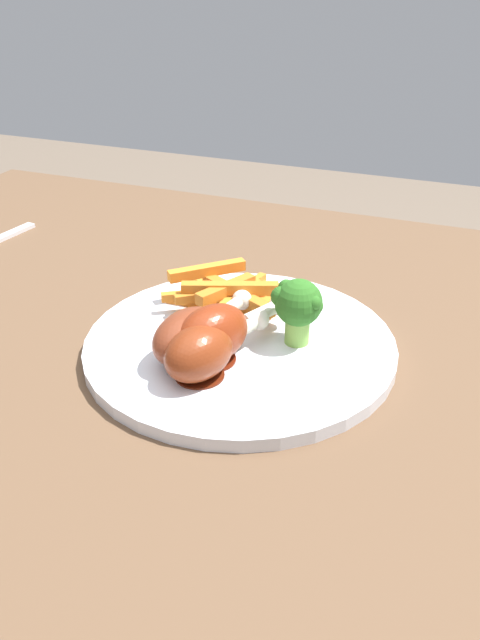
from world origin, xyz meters
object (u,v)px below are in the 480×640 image
(dinner_plate, at_px, (240,345))
(chicken_drumstick_far, at_px, (192,334))
(broccoli_floret_front, at_px, (297,305))
(dining_table, at_px, (285,474))
(carrot_fries_pile, at_px, (229,294))
(chicken_drumstick_extra, at_px, (216,333))
(chicken_drumstick_near, at_px, (204,350))

(dinner_plate, xyz_separation_m, chicken_drumstick_far, (0.03, 0.04, 0.03))
(dinner_plate, height_order, broccoli_floret_front, broccoli_floret_front)
(dining_table, relative_size, carrot_fries_pile, 9.46)
(carrot_fries_pile, bearing_deg, chicken_drumstick_extra, 106.23)
(broccoli_floret_front, distance_m, chicken_drumstick_near, 0.10)
(dining_table, xyz_separation_m, dinner_plate, (0.06, -0.05, 0.09))
(carrot_fries_pile, relative_size, chicken_drumstick_far, 1.01)
(carrot_fries_pile, distance_m, chicken_drumstick_near, 0.12)
(carrot_fries_pile, bearing_deg, dining_table, 132.58)
(dining_table, xyz_separation_m, broccoli_floret_front, (0.02, -0.07, 0.13))
(dining_table, xyz_separation_m, chicken_drumstick_extra, (0.07, -0.02, 0.12))
(broccoli_floret_front, bearing_deg, chicken_drumstick_far, 35.43)
(dinner_plate, xyz_separation_m, chicken_drumstick_extra, (0.01, 0.04, 0.03))
(broccoli_floret_front, relative_size, carrot_fries_pile, 0.45)
(broccoli_floret_front, relative_size, chicken_drumstick_far, 0.46)
(dining_table, height_order, carrot_fries_pile, carrot_fries_pile)
(dining_table, distance_m, dinner_plate, 0.12)
(dinner_plate, distance_m, chicken_drumstick_extra, 0.05)
(broccoli_floret_front, xyz_separation_m, carrot_fries_pile, (0.08, -0.04, -0.02))
(dining_table, distance_m, chicken_drumstick_far, 0.15)
(broccoli_floret_front, height_order, chicken_drumstick_near, broccoli_floret_front)
(broccoli_floret_front, relative_size, chicken_drumstick_near, 0.51)
(dinner_plate, relative_size, broccoli_floret_front, 4.61)
(chicken_drumstick_near, distance_m, chicken_drumstick_extra, 0.03)
(chicken_drumstick_far, bearing_deg, chicken_drumstick_near, 134.27)
(dining_table, height_order, broccoli_floret_front, broccoli_floret_front)
(dining_table, height_order, chicken_drumstick_extra, chicken_drumstick_extra)
(chicken_drumstick_near, relative_size, chicken_drumstick_extra, 0.95)
(broccoli_floret_front, distance_m, carrot_fries_pile, 0.09)
(dining_table, xyz_separation_m, chicken_drumstick_far, (0.09, -0.01, 0.12))
(dining_table, bearing_deg, chicken_drumstick_near, 7.63)
(carrot_fries_pile, bearing_deg, broccoli_floret_front, 154.07)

